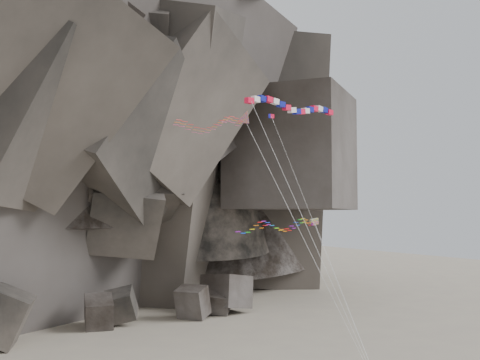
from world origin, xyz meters
TOP-DOWN VIEW (x-y plane):
  - headland at (0.00, 70.00)m, footprint 110.00×70.00m
  - boulder_field at (-11.34, 34.78)m, footprint 69.88×13.03m
  - delta_kite at (-5.53, 0.88)m, footprint 12.01×14.12m
  - banner_kite at (5.59, 2.14)m, footprint 13.14×15.42m
  - parafoil_kite at (2.86, 1.84)m, footprint 11.97×14.60m
  - pennant_kite at (0.97, -2.82)m, footprint 2.27×11.73m

SIDE VIEW (x-z plane):
  - boulder_field at x=-11.34m, z-range -1.69..6.45m
  - parafoil_kite at x=2.86m, z-range 8.39..22.90m
  - pennant_kite at x=0.97m, z-range 8.56..32.82m
  - delta_kite at x=-5.53m, z-range 12.38..37.14m
  - banner_kite at x=5.59m, z-range 14.19..40.51m
  - headland at x=0.00m, z-range 0.00..84.00m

